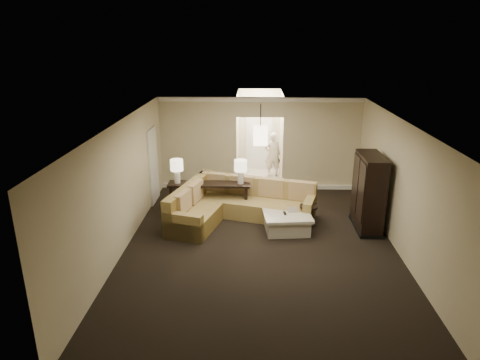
{
  "coord_description": "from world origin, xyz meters",
  "views": [
    {
      "loc": [
        -0.16,
        -8.52,
        4.51
      ],
      "look_at": [
        -0.49,
        1.2,
        1.2
      ],
      "focal_mm": 32.0,
      "sensor_mm": 36.0,
      "label": 1
    }
  ],
  "objects_px": {
    "drink_table": "(308,212)",
    "person": "(273,152)",
    "console_table": "(209,195)",
    "coffee_table": "(286,221)",
    "armoire": "(368,194)",
    "sectional_sofa": "(234,205)"
  },
  "relations": [
    {
      "from": "console_table",
      "to": "drink_table",
      "type": "bearing_deg",
      "value": -18.1
    },
    {
      "from": "sectional_sofa",
      "to": "drink_table",
      "type": "height_order",
      "value": "sectional_sofa"
    },
    {
      "from": "drink_table",
      "to": "person",
      "type": "bearing_deg",
      "value": 100.49
    },
    {
      "from": "sectional_sofa",
      "to": "armoire",
      "type": "xyz_separation_m",
      "value": [
        3.25,
        -0.44,
        0.5
      ]
    },
    {
      "from": "drink_table",
      "to": "coffee_table",
      "type": "bearing_deg",
      "value": -159.98
    },
    {
      "from": "sectional_sofa",
      "to": "person",
      "type": "bearing_deg",
      "value": 88.35
    },
    {
      "from": "sectional_sofa",
      "to": "console_table",
      "type": "height_order",
      "value": "sectional_sofa"
    },
    {
      "from": "coffee_table",
      "to": "person",
      "type": "height_order",
      "value": "person"
    },
    {
      "from": "coffee_table",
      "to": "person",
      "type": "distance_m",
      "value": 4.22
    },
    {
      "from": "coffee_table",
      "to": "drink_table",
      "type": "bearing_deg",
      "value": 20.02
    },
    {
      "from": "coffee_table",
      "to": "armoire",
      "type": "bearing_deg",
      "value": 5.11
    },
    {
      "from": "sectional_sofa",
      "to": "armoire",
      "type": "bearing_deg",
      "value": 7.86
    },
    {
      "from": "console_table",
      "to": "person",
      "type": "bearing_deg",
      "value": 60.18
    },
    {
      "from": "armoire",
      "to": "person",
      "type": "distance_m",
      "value": 4.54
    },
    {
      "from": "sectional_sofa",
      "to": "person",
      "type": "height_order",
      "value": "person"
    },
    {
      "from": "coffee_table",
      "to": "drink_table",
      "type": "relative_size",
      "value": 2.21
    },
    {
      "from": "console_table",
      "to": "armoire",
      "type": "height_order",
      "value": "armoire"
    },
    {
      "from": "person",
      "to": "armoire",
      "type": "bearing_deg",
      "value": 107.4
    },
    {
      "from": "drink_table",
      "to": "person",
      "type": "distance_m",
      "value": 4.07
    },
    {
      "from": "armoire",
      "to": "person",
      "type": "relative_size",
      "value": 1.11
    },
    {
      "from": "drink_table",
      "to": "person",
      "type": "height_order",
      "value": "person"
    },
    {
      "from": "person",
      "to": "drink_table",
      "type": "bearing_deg",
      "value": 89.74
    }
  ]
}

